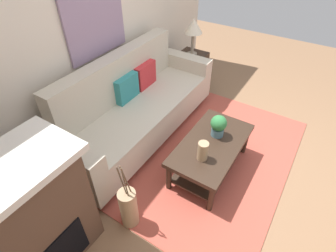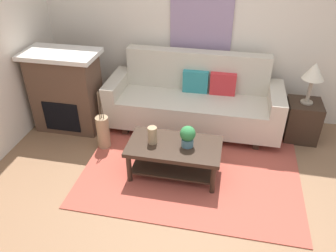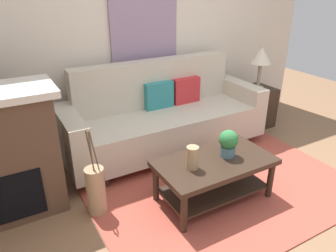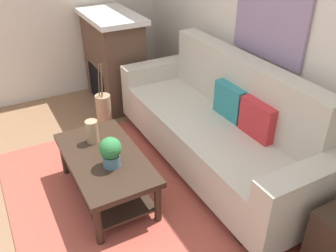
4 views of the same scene
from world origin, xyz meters
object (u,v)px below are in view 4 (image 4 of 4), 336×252
fireplace (114,59)px  coffee_table (106,167)px  throw_pillow_teal (231,101)px  potted_plant_tabletop (111,151)px  couch (218,127)px  floor_vase (104,114)px  throw_pillow_crimson (258,119)px  framed_painting (271,10)px  tabletop_vase (92,132)px

fireplace → coffee_table: bearing=-23.9°
throw_pillow_teal → potted_plant_tabletop: throw_pillow_teal is taller
couch → fireplace: bearing=-168.7°
couch → floor_vase: 1.36m
throw_pillow_crimson → framed_painting: bearing=138.7°
throw_pillow_crimson → coffee_table: bearing=-110.4°
throw_pillow_teal → fireplace: (-1.78, -0.48, -0.09)m
throw_pillow_crimson → potted_plant_tabletop: throw_pillow_crimson is taller
framed_painting → throw_pillow_teal: bearing=-90.0°
floor_vase → framed_painting: (1.11, 1.23, 1.25)m
floor_vase → framed_painting: 2.07m
floor_vase → framed_painting: framed_painting is taller
framed_painting → coffee_table: bearing=-92.6°
couch → fireplace: 1.82m
tabletop_vase → fireplace: (-1.44, 0.77, 0.05)m
tabletop_vase → fireplace: size_ratio=0.18×
floor_vase → throw_pillow_teal: bearing=38.6°
throw_pillow_teal → couch: bearing=-90.0°
throw_pillow_crimson → floor_vase: throw_pillow_crimson is taller
throw_pillow_teal → fireplace: size_ratio=0.31×
tabletop_vase → potted_plant_tabletop: (0.41, 0.02, 0.04)m
fireplace → framed_painting: framed_painting is taller
potted_plant_tabletop → framed_painting: bearing=92.9°
couch → throw_pillow_crimson: bearing=17.7°
fireplace → throw_pillow_teal: bearing=15.1°
throw_pillow_crimson → throw_pillow_teal: bearing=180.0°
potted_plant_tabletop → throw_pillow_crimson: bearing=75.9°
framed_painting → potted_plant_tabletop: bearing=-87.1°
fireplace → floor_vase: (0.67, -0.40, -0.35)m
fireplace → floor_vase: bearing=-31.1°
throw_pillow_teal → coffee_table: throw_pillow_teal is taller
couch → floor_vase: couch is taller
fireplace → floor_vase: fireplace is taller
potted_plant_tabletop → fireplace: (-1.86, 0.75, 0.02)m
couch → throw_pillow_teal: (0.00, 0.12, 0.25)m
fireplace → throw_pillow_crimson: bearing=12.5°
throw_pillow_teal → tabletop_vase: size_ratio=1.71×
throw_pillow_crimson → coffee_table: 1.37m
throw_pillow_teal → coffee_table: bearing=-93.3°
tabletop_vase → floor_vase: size_ratio=0.46×
fireplace → couch: bearing=11.3°
coffee_table → floor_vase: bearing=161.2°
potted_plant_tabletop → couch: bearing=94.1°
coffee_table → fireplace: fireplace is taller
throw_pillow_crimson → fireplace: (-2.17, -0.48, -0.09)m
couch → throw_pillow_teal: bearing=90.0°
throw_pillow_crimson → floor_vase: size_ratio=0.78×
couch → throw_pillow_teal: couch is taller
throw_pillow_teal → fireplace: 1.84m
throw_pillow_crimson → potted_plant_tabletop: size_ratio=1.37×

